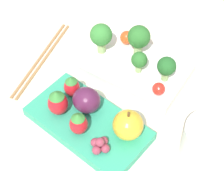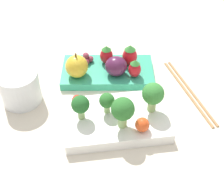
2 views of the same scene
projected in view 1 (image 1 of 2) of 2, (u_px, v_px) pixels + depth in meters
ground_plane at (111, 99)px, 0.66m from camera, size 4.00×4.00×0.00m
bento_box_savoury at (133, 67)px, 0.70m from camera, size 0.19×0.13×0.02m
bento_box_fruit at (88, 123)px, 0.62m from camera, size 0.21×0.13×0.02m
broccoli_floret_0 at (167, 67)px, 0.64m from camera, size 0.03×0.03×0.05m
broccoli_floret_1 at (139, 60)px, 0.65m from camera, size 0.03×0.03×0.04m
broccoli_floret_2 at (139, 38)px, 0.67m from camera, size 0.04×0.04×0.06m
broccoli_floret_3 at (101, 36)px, 0.68m from camera, size 0.04×0.04×0.06m
cherry_tomato_0 at (127, 38)px, 0.71m from camera, size 0.03×0.03×0.03m
cherry_tomato_1 at (159, 89)px, 0.64m from camera, size 0.02×0.02×0.02m
apple at (128, 125)px, 0.58m from camera, size 0.05×0.05×0.06m
strawberry_0 at (78, 123)px, 0.58m from camera, size 0.03×0.03×0.04m
strawberry_1 at (72, 86)px, 0.63m from camera, size 0.03×0.03×0.04m
strawberry_2 at (58, 102)px, 0.61m from camera, size 0.03×0.03×0.05m
plum at (86, 100)px, 0.61m from camera, size 0.05×0.04×0.04m
grape_cluster at (100, 145)px, 0.57m from camera, size 0.03×0.03×0.02m
drinking_cup at (208, 142)px, 0.57m from camera, size 0.08×0.08×0.07m
chopsticks_pair at (42, 58)px, 0.72m from camera, size 0.06×0.21×0.01m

